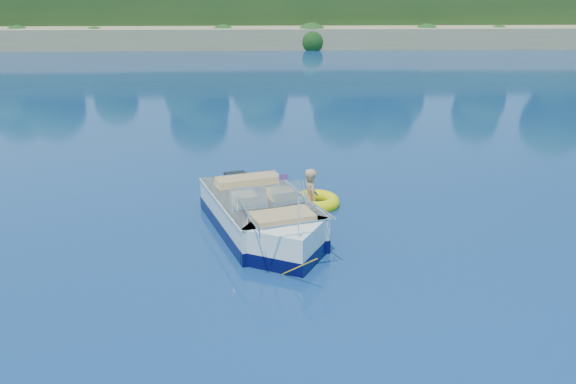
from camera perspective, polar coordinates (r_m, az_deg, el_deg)
The scene contains 5 objects.
ground at distance 14.18m, azimuth 9.21°, elevation -4.55°, with size 160.00×160.00×0.00m, color #092045.
shoreline at distance 76.67m, azimuth 0.19°, elevation 15.86°, with size 170.00×59.00×6.00m.
motorboat at distance 14.33m, azimuth -2.08°, elevation -2.51°, with size 2.99×5.21×1.81m.
tow_tube at distance 16.21m, azimuth 2.41°, elevation -0.87°, with size 1.59×1.59×0.34m.
boy at distance 16.15m, azimuth 1.96°, elevation -1.27°, with size 0.60×0.39×1.65m, color tan.
Camera 1 is at (-2.66, -12.71, 5.69)m, focal length 40.00 mm.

